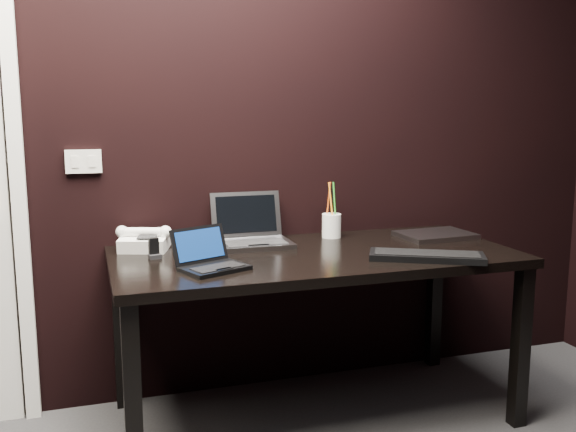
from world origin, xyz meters
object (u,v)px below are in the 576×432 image
object	(u,v)px
ext_keyboard	(427,256)
mobile_phone	(154,251)
closed_laptop	(435,235)
pen_cup	(331,225)
desk_phone	(145,240)
netbook	(210,261)
silver_laptop	(252,236)
desk	(315,270)

from	to	relation	value
ext_keyboard	mobile_phone	size ratio (longest dim) A/B	5.70
closed_laptop	pen_cup	distance (m)	0.50
desk_phone	mobile_phone	xyz separation A→B (m)	(0.02, -0.17, -0.01)
netbook	ext_keyboard	bearing A→B (deg)	-7.34
silver_laptop	closed_laptop	bearing A→B (deg)	-6.86
netbook	closed_laptop	size ratio (longest dim) A/B	0.85
netbook	pen_cup	world-z (taller)	pen_cup
desk	ext_keyboard	size ratio (longest dim) A/B	3.55
silver_laptop	closed_laptop	distance (m)	0.88
desk	closed_laptop	bearing A→B (deg)	10.69
desk	mobile_phone	xyz separation A→B (m)	(-0.66, 0.10, 0.11)
silver_laptop	mobile_phone	world-z (taller)	silver_laptop
netbook	desk	bearing A→B (deg)	17.20
netbook	pen_cup	xyz separation A→B (m)	(0.66, 0.42, 0.03)
closed_laptop	desk	bearing A→B (deg)	-169.31
silver_laptop	ext_keyboard	world-z (taller)	silver_laptop
mobile_phone	ext_keyboard	bearing A→B (deg)	-18.86
silver_laptop	desk_phone	size ratio (longest dim) A/B	1.32
desk_phone	silver_laptop	bearing A→B (deg)	-4.33
silver_laptop	desk_phone	xyz separation A→B (m)	(-0.47, 0.04, 0.00)
netbook	ext_keyboard	xyz separation A→B (m)	(0.87, -0.11, -0.02)
ext_keyboard	closed_laptop	world-z (taller)	ext_keyboard
desk	closed_laptop	size ratio (longest dim) A/B	4.80
ext_keyboard	closed_laptop	size ratio (longest dim) A/B	1.35
desk	mobile_phone	world-z (taller)	mobile_phone
pen_cup	ext_keyboard	bearing A→B (deg)	-69.31
mobile_phone	silver_laptop	bearing A→B (deg)	16.19
desk_phone	mobile_phone	bearing A→B (deg)	-82.12
mobile_phone	netbook	bearing A→B (deg)	-53.33
desk	pen_cup	xyz separation A→B (m)	(0.18, 0.28, 0.14)
desk	closed_laptop	distance (m)	0.67
desk_phone	pen_cup	bearing A→B (deg)	0.82
desk_phone	pen_cup	size ratio (longest dim) A/B	0.94
desk	closed_laptop	xyz separation A→B (m)	(0.65, 0.12, 0.09)
closed_laptop	pen_cup	xyz separation A→B (m)	(-0.47, 0.15, 0.05)
netbook	desk_phone	distance (m)	0.46
desk	desk_phone	bearing A→B (deg)	158.97
desk_phone	pen_cup	xyz separation A→B (m)	(0.87, 0.01, 0.02)
netbook	desk_phone	size ratio (longest dim) A/B	1.21
silver_laptop	desk_phone	world-z (taller)	silver_laptop
pen_cup	netbook	bearing A→B (deg)	-147.40
netbook	mobile_phone	bearing A→B (deg)	126.67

